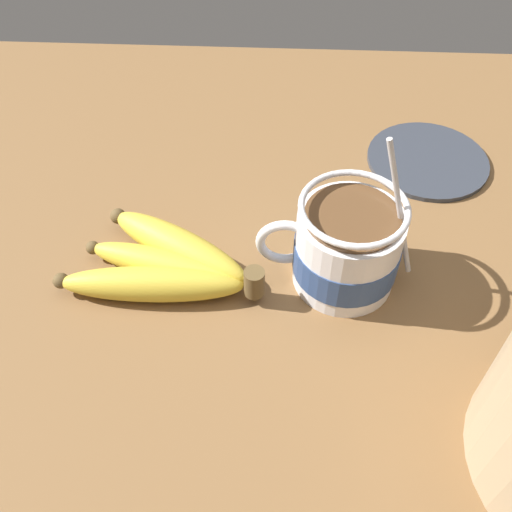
{
  "coord_description": "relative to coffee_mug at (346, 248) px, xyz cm",
  "views": [
    {
      "loc": [
        3.83,
        33.33,
        47.63
      ],
      "look_at": [
        5.55,
        -1.76,
        7.41
      ],
      "focal_mm": 40.0,
      "sensor_mm": 36.0,
      "label": 1
    }
  ],
  "objects": [
    {
      "name": "banana_bunch",
      "position": [
        17.37,
        0.6,
        -2.63
      ],
      "size": [
        20.45,
        12.36,
        4.12
      ],
      "color": "brown",
      "rests_on": "table"
    },
    {
      "name": "small_plate",
      "position": [
        -11.37,
        -18.63,
        -4.09
      ],
      "size": [
        14.5,
        14.5,
        0.6
      ],
      "color": "#333842",
      "rests_on": "table"
    },
    {
      "name": "table",
      "position": [
        2.93,
        3.16,
        -5.89
      ],
      "size": [
        95.8,
        95.8,
        3.01
      ],
      "color": "brown",
      "rests_on": "ground"
    },
    {
      "name": "coffee_mug",
      "position": [
        0.0,
        0.0,
        0.0
      ],
      "size": [
        15.3,
        10.16,
        17.32
      ],
      "color": "silver",
      "rests_on": "table"
    }
  ]
}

